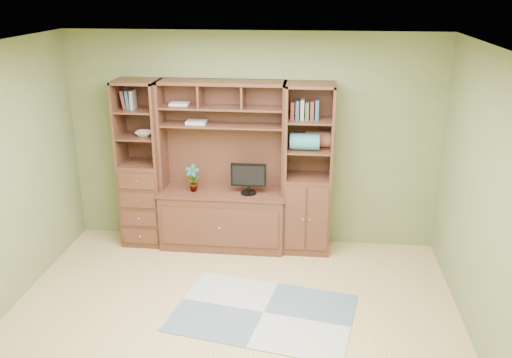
# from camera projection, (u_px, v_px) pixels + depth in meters

# --- Properties ---
(room) EXTENTS (4.60, 4.10, 2.64)m
(room) POSITION_uv_depth(u_px,v_px,m) (226.00, 204.00, 4.69)
(room) COLOR tan
(room) RESTS_ON ground
(center_hutch) EXTENTS (1.54, 0.53, 2.05)m
(center_hutch) POSITION_uv_depth(u_px,v_px,m) (222.00, 168.00, 6.44)
(center_hutch) COLOR #4B281A
(center_hutch) RESTS_ON ground
(left_tower) EXTENTS (0.50, 0.45, 2.05)m
(left_tower) POSITION_uv_depth(u_px,v_px,m) (141.00, 164.00, 6.58)
(left_tower) COLOR #4B281A
(left_tower) RESTS_ON ground
(right_tower) EXTENTS (0.55, 0.45, 2.05)m
(right_tower) POSITION_uv_depth(u_px,v_px,m) (308.00, 170.00, 6.38)
(right_tower) COLOR #4B281A
(right_tower) RESTS_ON ground
(rug) EXTENTS (1.92, 1.45, 0.01)m
(rug) POSITION_uv_depth(u_px,v_px,m) (264.00, 313.00, 5.40)
(rug) COLOR gray
(rug) RESTS_ON ground
(monitor) EXTENTS (0.42, 0.19, 0.52)m
(monitor) POSITION_uv_depth(u_px,v_px,m) (248.00, 173.00, 6.39)
(monitor) COLOR black
(monitor) RESTS_ON center_hutch
(orchid) EXTENTS (0.18, 0.12, 0.33)m
(orchid) POSITION_uv_depth(u_px,v_px,m) (193.00, 178.00, 6.49)
(orchid) COLOR #AD513A
(orchid) RESTS_ON center_hutch
(magazines) EXTENTS (0.23, 0.17, 0.04)m
(magazines) POSITION_uv_depth(u_px,v_px,m) (196.00, 122.00, 6.38)
(magazines) COLOR #BEAEA2
(magazines) RESTS_ON center_hutch
(bowl) EXTENTS (0.21, 0.21, 0.05)m
(bowl) POSITION_uv_depth(u_px,v_px,m) (144.00, 133.00, 6.44)
(bowl) COLOR silver
(bowl) RESTS_ON left_tower
(blanket_teal) EXTENTS (0.34, 0.19, 0.19)m
(blanket_teal) POSITION_uv_depth(u_px,v_px,m) (305.00, 142.00, 6.21)
(blanket_teal) COLOR teal
(blanket_teal) RESTS_ON right_tower
(blanket_red) EXTENTS (0.34, 0.19, 0.19)m
(blanket_red) POSITION_uv_depth(u_px,v_px,m) (320.00, 139.00, 6.32)
(blanket_red) COLOR brown
(blanket_red) RESTS_ON right_tower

